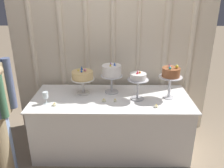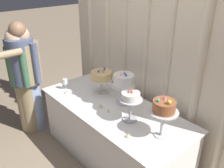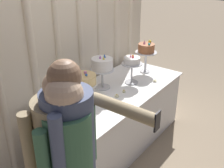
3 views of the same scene
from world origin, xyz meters
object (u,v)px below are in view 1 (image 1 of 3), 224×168
cake_display_leftmost (83,76)px  cake_display_midright (138,79)px  cake_display_midleft (112,72)px  tealight_far_right (156,106)px  cake_table (111,123)px  tealight_near_right (115,101)px  cake_display_rightmost (171,74)px  tealight_far_left (54,105)px  wine_glass (45,95)px  tealight_near_left (104,100)px

cake_display_leftmost → cake_display_midright: cake_display_midright is taller
cake_display_midleft → tealight_far_right: bearing=-39.5°
cake_table → cake_display_leftmost: cake_display_leftmost is taller
tealight_far_right → tealight_near_right: bearing=162.8°
cake_display_midleft → cake_display_midright: bearing=-32.7°
cake_display_rightmost → tealight_far_left: (-1.34, -0.23, -0.29)m
cake_display_midright → tealight_far_left: bearing=-168.8°
cake_table → cake_display_leftmost: bearing=161.2°
wine_glass → cake_display_rightmost: bearing=6.9°
tealight_far_left → cake_display_midright: bearing=11.2°
tealight_far_left → tealight_far_right: size_ratio=1.15×
cake_table → wine_glass: (-0.75, -0.17, 0.47)m
tealight_near_left → tealight_far_right: tealight_far_right is taller
wine_glass → cake_table: bearing=13.1°
cake_display_midright → wine_glass: (-1.06, -0.14, -0.15)m
cake_display_rightmost → wine_glass: bearing=-173.1°
cake_display_leftmost → tealight_far_right: size_ratio=7.98×
cake_table → tealight_near_right: bearing=-68.3°
cake_display_leftmost → tealight_far_left: 0.50m
cake_display_midleft → cake_display_rightmost: bearing=-13.0°
tealight_far_left → tealight_near_left: tealight_far_left is taller
cake_display_leftmost → cake_display_midleft: (0.36, 0.04, 0.04)m
tealight_far_left → tealight_near_right: 0.70m
tealight_far_left → tealight_near_left: 0.57m
cake_display_leftmost → cake_display_midleft: bearing=6.3°
cake_display_midright → tealight_near_right: 0.37m
cake_display_midright → tealight_far_right: size_ratio=8.51×
cake_display_leftmost → tealight_near_left: cake_display_leftmost is taller
cake_display_leftmost → wine_glass: 0.51m
cake_display_leftmost → tealight_near_left: size_ratio=6.81×
tealight_far_left → tealight_far_right: same height
cake_display_midright → cake_display_leftmost: bearing=166.7°
cake_display_rightmost → tealight_near_right: (-0.65, -0.11, -0.29)m
tealight_near_right → cake_display_leftmost: bearing=150.1°
cake_display_midleft → tealight_far_left: size_ratio=8.17×
cake_display_midleft → cake_display_rightmost: (0.69, -0.16, 0.03)m
cake_display_midleft → cake_display_midright: 0.37m
wine_glass → tealight_near_left: size_ratio=2.91×
cake_display_rightmost → tealight_far_right: (-0.19, -0.25, -0.29)m
cake_display_midright → tealight_far_right: bearing=-48.1°
cake_table → tealight_far_left: size_ratio=39.01×
cake_display_midright → tealight_near_left: size_ratio=7.27×
cake_display_leftmost → cake_display_midleft: size_ratio=0.85×
cake_table → cake_display_midright: 0.69m
cake_display_midright → cake_display_rightmost: (0.39, 0.04, 0.05)m
tealight_near_right → cake_display_rightmost: bearing=9.6°
cake_display_midleft → cake_display_rightmost: size_ratio=0.94×
cake_display_rightmost → wine_glass: 1.47m
cake_table → cake_display_midright: (0.31, -0.04, 0.62)m
cake_table → tealight_near_right: 0.39m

